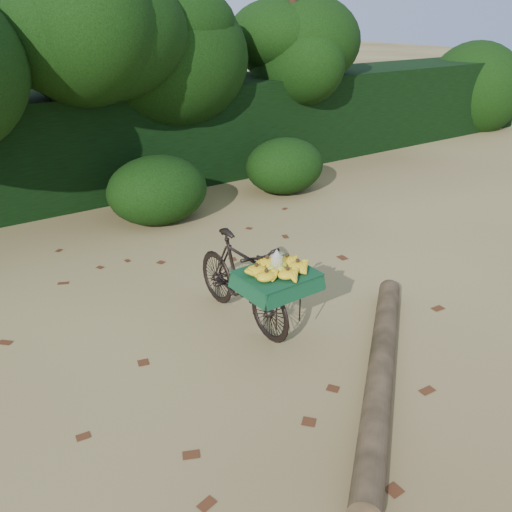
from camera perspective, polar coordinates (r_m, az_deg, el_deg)
ground at (r=4.84m, az=-3.80°, el=-15.14°), size 80.00×80.00×0.00m
vendor_bicycle at (r=5.68m, az=-1.40°, el=-2.49°), size 0.71×1.70×0.98m
fallen_log at (r=5.13m, az=12.99°, el=-11.54°), size 2.62×2.23×0.23m
hedge_backdrop at (r=9.94m, az=-23.53°, el=9.95°), size 26.00×1.80×1.80m
bush_clumps at (r=8.31m, az=-16.54°, el=5.12°), size 8.80×1.70×0.90m
leaf_litter at (r=5.29m, az=-7.55°, el=-11.29°), size 7.00×7.30×0.01m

